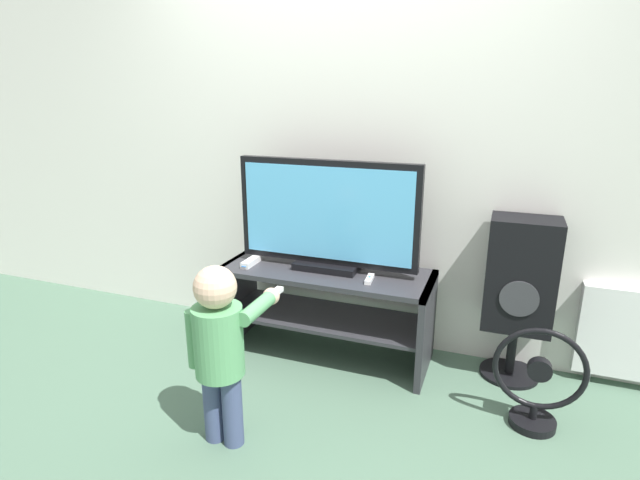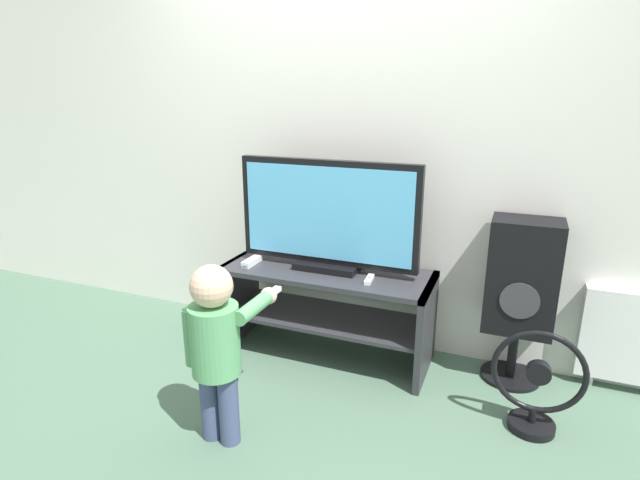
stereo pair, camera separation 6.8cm
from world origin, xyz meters
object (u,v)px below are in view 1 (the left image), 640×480
Objects in this scene: floor_fan at (538,383)px; speaker_tower at (520,279)px; television at (327,217)px; remote_primary at (369,279)px; child at (221,341)px; radiator at (638,335)px; game_console at (251,262)px.

speaker_tower is at bearing 104.46° from floor_fan.
remote_primary is (0.29, -0.10, -0.31)m from television.
remote_primary is 0.15× the size of child.
child is 0.93× the size of speaker_tower.
remote_primary is 1.47m from radiator.
television is 1.39m from floor_fan.
remote_primary is 0.98m from floor_fan.
television is at bearing 161.01° from remote_primary.
game_console is at bearing -171.54° from radiator.
speaker_tower is 1.78× the size of floor_fan.
speaker_tower is at bearing 15.71° from remote_primary.
radiator is at bearing 13.08° from remote_primary.
remote_primary reaches higher than radiator.
remote_primary is 0.14× the size of speaker_tower.
speaker_tower is 0.69m from radiator.
child is at bearing -99.87° from television.
radiator is (0.62, 0.11, -0.28)m from speaker_tower.
remote_primary is at bearing -0.49° from game_console.
floor_fan is (0.90, -0.22, -0.33)m from remote_primary.
speaker_tower is (1.24, 1.06, 0.08)m from child.
television is 1.25× the size of child.
speaker_tower reaches higher than child.
game_console is 0.35× the size of floor_fan.
television is at bearing -172.35° from radiator.
floor_fan is (0.11, -0.44, -0.36)m from speaker_tower.
speaker_tower is at bearing 40.48° from child.
television is 0.56m from game_console.
child is at bearing -155.44° from floor_fan.
child is at bearing -118.40° from remote_primary.
radiator is (0.51, 0.55, 0.08)m from floor_fan.
remote_primary is 0.82m from speaker_tower.
speaker_tower is 0.58m from floor_fan.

